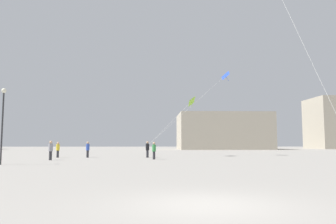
# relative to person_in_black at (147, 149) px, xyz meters

# --- Properties ---
(ground_plane) EXTENTS (300.00, 300.00, 0.00)m
(ground_plane) POSITION_rel_person_in_black_xyz_m (1.99, -28.01, -0.98)
(ground_plane) COLOR gray
(person_in_black) EXTENTS (0.39, 0.39, 1.79)m
(person_in_black) POSITION_rel_person_in_black_xyz_m (0.00, 0.00, 0.00)
(person_in_black) COLOR #2D2D33
(person_in_black) RESTS_ON ground_plane
(person_in_yellow) EXTENTS (0.37, 0.37, 1.72)m
(person_in_yellow) POSITION_rel_person_in_black_xyz_m (-9.83, 0.23, -0.04)
(person_in_yellow) COLOR #2D2D33
(person_in_yellow) RESTS_ON ground_plane
(person_in_blue) EXTENTS (0.38, 0.38, 1.75)m
(person_in_blue) POSITION_rel_person_in_black_xyz_m (-6.59, 0.27, -0.02)
(person_in_blue) COLOR #2D2D33
(person_in_blue) RESTS_ON ground_plane
(person_in_green) EXTENTS (0.37, 0.37, 1.69)m
(person_in_green) POSITION_rel_person_in_black_xyz_m (0.71, -4.17, -0.06)
(person_in_green) COLOR #2D2D33
(person_in_green) RESTS_ON ground_plane
(person_in_grey) EXTENTS (0.39, 0.39, 1.80)m
(person_in_grey) POSITION_rel_person_in_black_xyz_m (-8.97, -5.14, 0.01)
(person_in_grey) COLOR #2D2D33
(person_in_grey) RESTS_ON ground_plane
(kite_cobalt_delta) EXTENTS (10.60, 6.48, 9.62)m
(kite_cobalt_delta) POSITION_rel_person_in_black_xyz_m (9.90, 5.50, 9.31)
(kite_cobalt_delta) COLOR blue
(kite_lime_delta) EXTENTS (5.96, 4.48, 5.91)m
(kite_lime_delta) POSITION_rel_person_in_black_xyz_m (5.29, 3.49, 5.68)
(kite_lime_delta) COLOR #8CD12D
(building_centre_hall) EXTENTS (23.25, 17.07, 9.31)m
(building_centre_hall) POSITION_rel_person_in_black_xyz_m (18.99, 49.86, 3.67)
(building_centre_hall) COLOR #B2A893
(building_centre_hall) RESTS_ON ground_plane
(lamppost_east) EXTENTS (0.36, 0.36, 5.68)m
(lamppost_east) POSITION_rel_person_in_black_xyz_m (-10.61, -11.61, 2.76)
(lamppost_east) COLOR #2D2D30
(lamppost_east) RESTS_ON ground_plane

